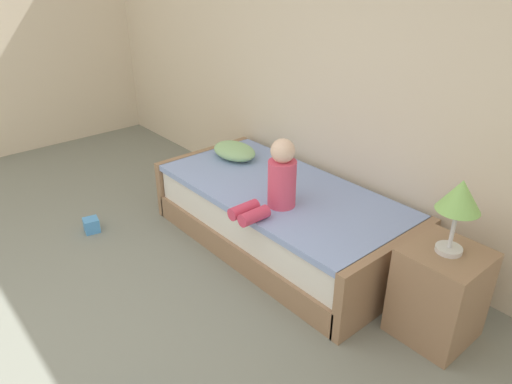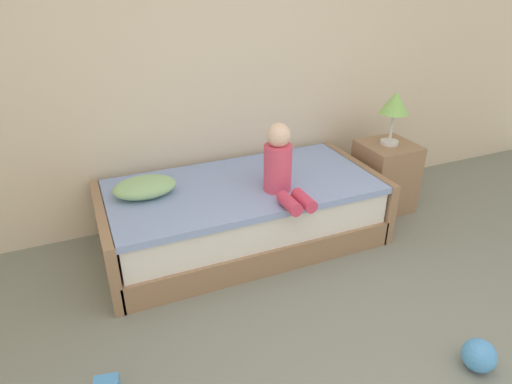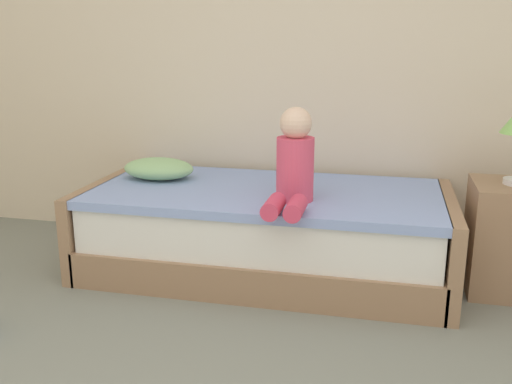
{
  "view_description": "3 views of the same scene",
  "coord_description": "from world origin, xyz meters",
  "views": [
    {
      "loc": [
        2.2,
        -0.25,
        2.13
      ],
      "look_at": [
        -0.15,
        1.75,
        0.55
      ],
      "focal_mm": 33.3,
      "sensor_mm": 36.0,
      "label": 1
    },
    {
      "loc": [
        -1.22,
        -0.75,
        1.95
      ],
      "look_at": [
        -0.15,
        1.75,
        0.55
      ],
      "focal_mm": 30.96,
      "sensor_mm": 36.0,
      "label": 2
    },
    {
      "loc": [
        0.52,
        -1.11,
        1.34
      ],
      "look_at": [
        -0.15,
        1.75,
        0.55
      ],
      "focal_mm": 40.03,
      "sensor_mm": 36.0,
      "label": 3
    }
  ],
  "objects": [
    {
      "name": "wall_rear",
      "position": [
        0.0,
        2.6,
        1.45
      ],
      "size": [
        7.2,
        0.1,
        2.9
      ],
      "primitive_type": "cube",
      "color": "beige",
      "rests_on": "ground"
    },
    {
      "name": "bed",
      "position": [
        -0.15,
        2.0,
        0.25
      ],
      "size": [
        2.11,
        1.0,
        0.5
      ],
      "color": "#997556",
      "rests_on": "ground"
    },
    {
      "name": "nightstand",
      "position": [
        1.2,
        2.04,
        0.3
      ],
      "size": [
        0.44,
        0.44,
        0.6
      ],
      "primitive_type": "cube",
      "color": "#997556",
      "rests_on": "ground"
    },
    {
      "name": "table_lamp",
      "position": [
        1.2,
        2.04,
        0.94
      ],
      "size": [
        0.24,
        0.24,
        0.45
      ],
      "color": "silver",
      "rests_on": "nightstand"
    },
    {
      "name": "child_figure",
      "position": [
        0.05,
        1.77,
        0.7
      ],
      "size": [
        0.2,
        0.51,
        0.5
      ],
      "color": "#E04C6B",
      "rests_on": "bed"
    },
    {
      "name": "pillow",
      "position": [
        -0.85,
        2.1,
        0.56
      ],
      "size": [
        0.44,
        0.3,
        0.13
      ],
      "primitive_type": "ellipsoid",
      "color": "#99CC8C",
      "rests_on": "bed"
    },
    {
      "name": "toy_ball",
      "position": [
        0.55,
        0.34,
        0.09
      ],
      "size": [
        0.18,
        0.18,
        0.18
      ],
      "primitive_type": "sphere",
      "color": "#4C99E5",
      "rests_on": "ground"
    }
  ]
}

